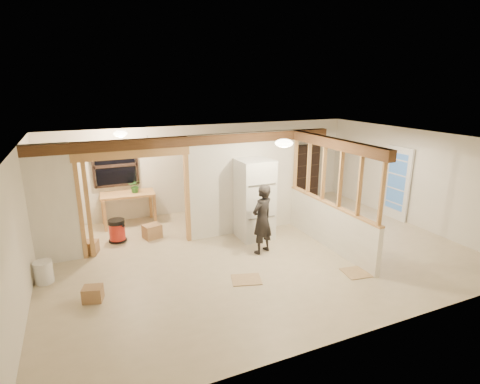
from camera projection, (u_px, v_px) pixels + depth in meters
name	position (u px, v px, depth m)	size (l,w,h in m)	color
floor	(258.00, 251.00, 8.41)	(9.00, 6.50, 0.01)	#C9B696
ceiling	(259.00, 140.00, 7.72)	(9.00, 6.50, 0.01)	white
wall_back	(209.00, 168.00, 10.92)	(9.00, 0.01, 2.50)	silver
wall_front	(362.00, 260.00, 5.21)	(9.00, 0.01, 2.50)	silver
wall_left	(20.00, 229.00, 6.33)	(0.01, 6.50, 2.50)	silver
wall_right	(412.00, 177.00, 9.80)	(0.01, 6.50, 2.50)	silver
partition_left_stub	(53.00, 205.00, 7.56)	(0.90, 0.12, 2.50)	white
partition_center	(244.00, 183.00, 9.20)	(2.80, 0.12, 2.50)	white
doorway_frame	(137.00, 202.00, 8.24)	(2.46, 0.14, 2.20)	tan
header_beam_back	(196.00, 141.00, 8.42)	(7.00, 0.18, 0.22)	brown
header_beam_right	(334.00, 143.00, 8.02)	(0.18, 3.30, 0.22)	brown
pony_wall	(328.00, 225.00, 8.54)	(0.12, 3.20, 1.00)	white
stud_partition	(332.00, 176.00, 8.22)	(0.14, 3.20, 1.32)	tan
window_back	(116.00, 166.00, 9.77)	(1.12, 0.10, 1.10)	black
french_door	(397.00, 183.00, 10.19)	(0.12, 0.86, 2.00)	white
ceiling_dome_main	(284.00, 143.00, 7.40)	(0.36, 0.36, 0.16)	#FFEABF
ceiling_dome_util	(120.00, 134.00, 8.78)	(0.32, 0.32, 0.14)	#FFEABF
hanging_bulb	(148.00, 150.00, 8.44)	(0.07, 0.07, 0.07)	#FFD88C
refrigerator	(254.00, 199.00, 8.92)	(0.79, 0.77, 1.92)	white
woman	(262.00, 219.00, 8.13)	(0.57, 0.37, 1.55)	black
work_table	(129.00, 209.00, 9.88)	(1.37, 0.68, 0.86)	tan
potted_plant	(135.00, 186.00, 9.77)	(0.32, 0.27, 0.35)	#2D5423
shop_vac	(117.00, 230.00, 8.84)	(0.42, 0.42, 0.55)	#AD2318
bookshelf	(305.00, 172.00, 12.07)	(0.87, 0.29, 1.74)	black
bucket	(44.00, 272.00, 7.01)	(0.33, 0.33, 0.42)	white
box_util_a	(152.00, 231.00, 9.07)	(0.39, 0.34, 0.34)	#9E744C
box_util_b	(91.00, 247.00, 8.25)	(0.30, 0.30, 0.28)	#9E744C
box_front	(93.00, 294.00, 6.44)	(0.32, 0.26, 0.26)	#9E744C
floor_panel_near	(356.00, 273.00, 7.41)	(0.47, 0.47, 0.02)	tan
floor_panel_far	(246.00, 280.00, 7.15)	(0.55, 0.44, 0.02)	tan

